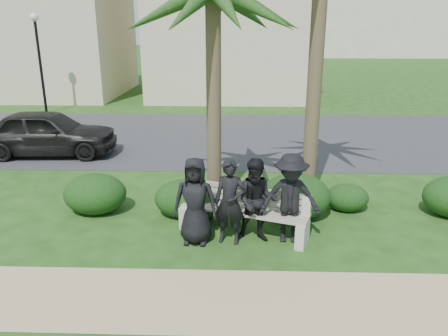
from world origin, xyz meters
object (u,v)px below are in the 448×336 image
at_px(street_lamp, 38,46).
at_px(car_a, 47,133).
at_px(park_bench, 243,214).
at_px(man_d, 290,198).
at_px(man_b, 230,202).
at_px(man_c, 257,201).
at_px(man_a, 195,201).

xyz_separation_m(street_lamp, car_a, (2.87, -6.51, -2.25)).
bearing_deg(car_a, street_lamp, 20.97).
bearing_deg(park_bench, man_d, 1.08).
bearing_deg(street_lamp, man_b, -54.57).
distance_m(man_c, car_a, 8.19).
height_order(street_lamp, car_a, street_lamp).
bearing_deg(car_a, man_a, -140.32).
bearing_deg(man_d, street_lamp, 131.80).
relative_size(street_lamp, park_bench, 1.63).
bearing_deg(street_lamp, park_bench, -52.94).
bearing_deg(man_d, man_b, -172.70).
distance_m(street_lamp, car_a, 7.46).
height_order(man_a, man_b, man_a).
bearing_deg(man_c, man_a, -171.38).
distance_m(park_bench, man_a, 1.04).
height_order(man_a, car_a, man_a).
distance_m(street_lamp, man_c, 15.10).
height_order(man_b, man_d, man_d).
distance_m(man_a, man_c, 1.12).
bearing_deg(man_b, car_a, 145.48).
height_order(man_b, car_a, man_b).
height_order(man_b, man_c, man_c).
xyz_separation_m(man_a, man_b, (0.62, 0.01, -0.02)).
xyz_separation_m(man_b, man_d, (1.09, 0.08, 0.05)).
height_order(park_bench, man_c, man_c).
distance_m(man_b, car_a, 7.89).
height_order(park_bench, man_b, man_b).
distance_m(street_lamp, park_bench, 14.80).
height_order(park_bench, car_a, car_a).
height_order(street_lamp, man_b, street_lamp).
bearing_deg(man_c, man_d, 4.68).
bearing_deg(man_a, man_b, 6.13).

